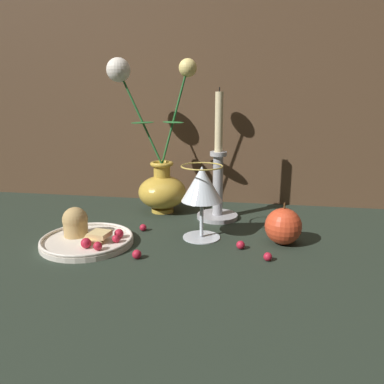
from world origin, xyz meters
The scene contains 10 objects.
ground_plane centered at (0.00, 0.00, 0.00)m, with size 2.40×2.40×0.00m, color #232D23.
vase centered at (-0.07, 0.16, 0.11)m, with size 0.22×0.12×0.38m.
plate_with_pastries centered at (-0.17, -0.08, 0.02)m, with size 0.19×0.19×0.07m.
wine_glass centered at (0.06, -0.01, 0.11)m, with size 0.09×0.09×0.16m.
candlestick centered at (0.08, 0.13, 0.09)m, with size 0.10×0.10×0.31m.
apple_beside_vase centered at (0.23, -0.01, 0.04)m, with size 0.07×0.07×0.09m.
berry_near_plate centered at (-0.07, 0.01, 0.01)m, with size 0.02×0.02×0.02m, color #AD192D.
berry_front_center centered at (-0.04, -0.13, 0.01)m, with size 0.02×0.02×0.02m, color #AD192D.
berry_by_glass_stem centered at (0.15, -0.06, 0.01)m, with size 0.02×0.02×0.02m, color #AD192D.
berry_under_candlestick centered at (0.20, -0.10, 0.01)m, with size 0.02×0.02×0.02m, color #AD192D.
Camera 1 is at (0.17, -0.75, 0.29)m, focal length 35.00 mm.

